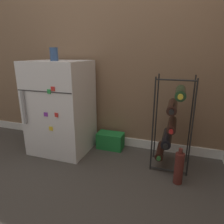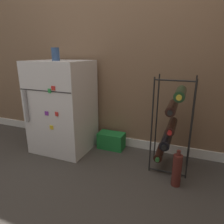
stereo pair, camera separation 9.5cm
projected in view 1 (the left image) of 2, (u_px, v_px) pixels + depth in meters
The scene contains 7 objects.
ground_plane at pixel (97, 177), 1.60m from camera, with size 14.00×14.00×0.00m, color #423D38.
wall_back at pixel (121, 21), 1.84m from camera, with size 7.04×0.07×2.50m.
mini_fridge at pixel (61, 107), 1.95m from camera, with size 0.55×0.51×0.89m.
wine_rack at pixel (171, 121), 1.65m from camera, with size 0.30×0.33×0.79m.
soda_box at pixel (110, 141), 2.06m from camera, with size 0.26×0.15×0.17m.
fridge_top_cup at pixel (54, 54), 1.75m from camera, with size 0.07×0.07×0.11m.
loose_bottle_floor at pixel (179, 168), 1.49m from camera, with size 0.07×0.07×0.29m.
Camera 1 is at (0.56, -1.27, 0.96)m, focal length 32.00 mm.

